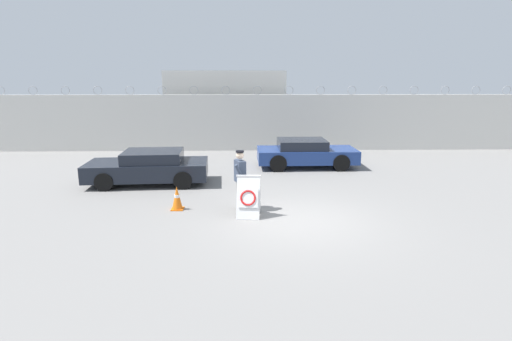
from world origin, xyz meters
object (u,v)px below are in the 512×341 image
security_guard (240,177)px  parked_car_rear_sedan (305,153)px  traffic_cone_near (177,198)px  parked_car_front_coupe (149,167)px  barricade_sign (249,196)px

security_guard → parked_car_rear_sedan: size_ratio=0.41×
traffic_cone_near → parked_car_front_coupe: 3.42m
traffic_cone_near → parked_car_rear_sedan: size_ratio=0.17×
security_guard → traffic_cone_near: size_ratio=2.48×
barricade_sign → security_guard: bearing=116.8°
security_guard → parked_car_front_coupe: bearing=-154.5°
barricade_sign → traffic_cone_near: barricade_sign is taller
security_guard → parked_car_front_coupe: (-3.40, 3.09, -0.37)m
traffic_cone_near → parked_car_front_coupe: size_ratio=0.16×
barricade_sign → security_guard: 0.77m
parked_car_front_coupe → traffic_cone_near: bearing=113.1°
parked_car_rear_sedan → parked_car_front_coupe: bearing=-157.2°
traffic_cone_near → parked_car_rear_sedan: 7.42m
security_guard → parked_car_rear_sedan: bearing=132.0°
barricade_sign → parked_car_rear_sedan: (2.55, 6.40, 0.04)m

